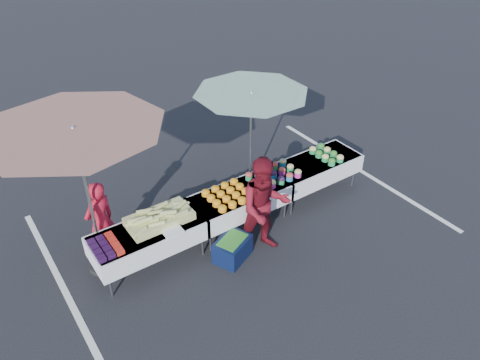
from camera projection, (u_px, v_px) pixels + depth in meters
ground at (240, 224)px, 8.70m from camera, size 80.00×80.00×0.00m
stripe_left at (69, 300)px, 7.20m from camera, size 0.10×5.00×0.00m
stripe_right at (360, 170)px, 10.20m from camera, size 0.10×5.00×0.00m
table_left at (148, 237)px, 7.53m from camera, size 1.86×0.81×0.75m
table_center at (240, 199)px, 8.37m from camera, size 1.86×0.81×0.75m
table_right at (315, 168)px, 9.22m from camera, size 1.86×0.81×0.75m
berry_punnets at (105, 247)px, 7.04m from camera, size 0.40×0.54×0.08m
corn_pile at (159, 218)px, 7.53m from camera, size 1.16×0.57×0.26m
plastic_bags at (173, 231)px, 7.36m from camera, size 0.30×0.25×0.05m
carrot_bowls at (229, 194)px, 8.13m from camera, size 0.75×0.69×0.11m
potato_cups at (274, 174)px, 8.58m from camera, size 0.94×0.58×0.16m
bean_baskets at (326, 154)px, 9.20m from camera, size 0.36×0.68×0.15m
vendor at (101, 222)px, 7.59m from camera, size 0.64×0.53×1.50m
customer at (264, 207)px, 7.67m from camera, size 1.06×0.94×1.81m
umbrella_left at (76, 142)px, 6.46m from camera, size 2.99×2.99×2.63m
umbrella_right at (251, 102)px, 8.50m from camera, size 2.78×2.78×2.17m
storage_bin at (233, 248)px, 7.86m from camera, size 0.74×0.66×0.40m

